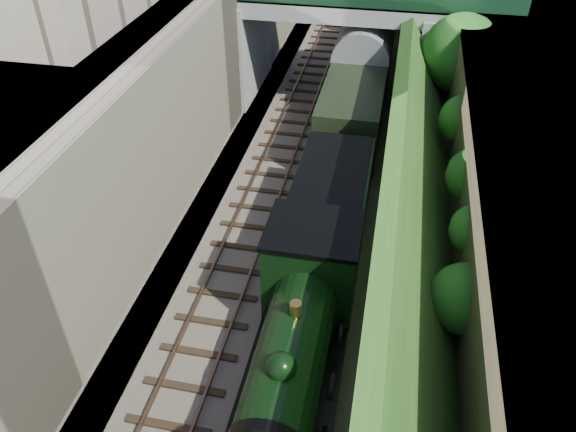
{
  "coord_description": "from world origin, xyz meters",
  "views": [
    {
      "loc": [
        3.04,
        -6.01,
        14.34
      ],
      "look_at": [
        0.0,
        8.92,
        2.72
      ],
      "focal_mm": 35.0,
      "sensor_mm": 36.0,
      "label": 1
    }
  ],
  "objects": [
    {
      "name": "street_plateau_right",
      "position": [
        9.5,
        20.0,
        3.12
      ],
      "size": [
        8.0,
        90.0,
        6.25
      ],
      "primitive_type": "cube",
      "color": "#262628",
      "rests_on": "ground"
    },
    {
      "name": "retaining_wall",
      "position": [
        -5.5,
        20.0,
        3.5
      ],
      "size": [
        1.0,
        90.0,
        7.0
      ],
      "primitive_type": "cube",
      "color": "#756B56",
      "rests_on": "ground"
    },
    {
      "name": "embankment_slope",
      "position": [
        5.03,
        18.04,
        2.8
      ],
      "size": [
        4.24,
        90.0,
        6.36
      ],
      "color": "#1E4714",
      "rests_on": "ground"
    },
    {
      "name": "coach_front",
      "position": [
        1.2,
        23.84,
        2.05
      ],
      "size": [
        2.9,
        18.0,
        3.7
      ],
      "color": "black",
      "rests_on": "trackbed"
    },
    {
      "name": "road_bridge",
      "position": [
        0.94,
        24.0,
        4.08
      ],
      "size": [
        16.0,
        6.4,
        7.25
      ],
      "color": "gray",
      "rests_on": "ground"
    },
    {
      "name": "trackbed",
      "position": [
        0.0,
        20.0,
        0.1
      ],
      "size": [
        10.0,
        90.0,
        0.2
      ],
      "primitive_type": "cube",
      "color": "#473F38",
      "rests_on": "ground"
    },
    {
      "name": "track_right",
      "position": [
        1.2,
        20.0,
        0.25
      ],
      "size": [
        2.5,
        90.0,
        0.2
      ],
      "color": "black",
      "rests_on": "trackbed"
    },
    {
      "name": "street_plateau_left",
      "position": [
        -9.0,
        20.0,
        3.5
      ],
      "size": [
        6.0,
        90.0,
        7.0
      ],
      "primitive_type": "cube",
      "color": "#262628",
      "rests_on": "ground"
    },
    {
      "name": "tree",
      "position": [
        5.91,
        19.87,
        4.65
      ],
      "size": [
        3.6,
        3.8,
        6.6
      ],
      "color": "black",
      "rests_on": "ground"
    },
    {
      "name": "track_left",
      "position": [
        -2.0,
        20.0,
        0.25
      ],
      "size": [
        2.5,
        90.0,
        0.2
      ],
      "color": "black",
      "rests_on": "trackbed"
    },
    {
      "name": "locomotive",
      "position": [
        1.2,
        3.88,
        1.89
      ],
      "size": [
        3.1,
        10.22,
        3.83
      ],
      "color": "black",
      "rests_on": "trackbed"
    },
    {
      "name": "tender",
      "position": [
        1.2,
        11.24,
        1.62
      ],
      "size": [
        2.7,
        6.0,
        3.05
      ],
      "color": "black",
      "rests_on": "trackbed"
    }
  ]
}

